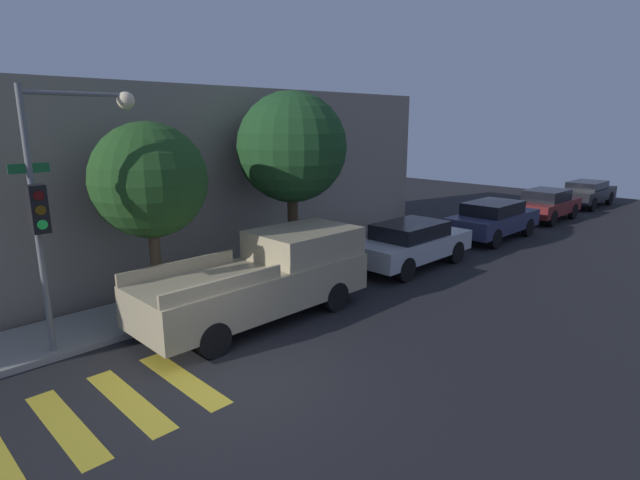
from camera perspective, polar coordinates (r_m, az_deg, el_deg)
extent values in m
plane|color=black|center=(9.55, -9.51, -15.80)|extent=(60.00, 60.00, 0.00)
cube|color=gray|center=(12.91, -20.62, -8.16)|extent=(26.00, 2.05, 0.14)
cube|color=gray|center=(16.35, -27.95, 5.49)|extent=(26.00, 6.00, 5.62)
cube|color=gold|center=(9.21, -27.07, -18.40)|extent=(0.45, 2.60, 0.00)
cube|color=gold|center=(9.49, -21.00, -16.78)|extent=(0.45, 2.60, 0.00)
cube|color=gold|center=(9.87, -15.44, -15.11)|extent=(0.45, 2.60, 0.00)
cylinder|color=slate|center=(10.88, -29.60, 1.13)|extent=(0.12, 0.12, 5.29)
cube|color=black|center=(10.61, -29.54, 3.09)|extent=(0.30, 0.30, 0.90)
cylinder|color=#4C0C0C|center=(10.42, -29.47, 4.45)|extent=(0.18, 0.02, 0.18)
cylinder|color=#593D0A|center=(10.45, -29.30, 2.99)|extent=(0.18, 0.02, 0.18)
cylinder|color=#26E54C|center=(10.50, -29.13, 1.54)|extent=(0.18, 0.02, 0.18)
cube|color=#19662D|center=(10.72, -30.31, 7.10)|extent=(0.70, 0.02, 0.18)
cylinder|color=slate|center=(10.99, -26.14, 14.77)|extent=(1.95, 0.08, 0.08)
sphere|color=#F9E5B2|center=(11.35, -21.31, 14.62)|extent=(0.36, 0.36, 0.36)
cube|color=tan|center=(11.89, -7.44, -5.33)|extent=(5.74, 2.05, 0.92)
cube|color=tan|center=(12.65, -1.87, -0.28)|extent=(2.59, 1.88, 0.70)
cube|color=tan|center=(11.70, -15.83, -2.99)|extent=(2.87, 0.08, 0.28)
cube|color=tan|center=(10.22, -10.84, -5.10)|extent=(2.87, 0.08, 0.28)
cylinder|color=black|center=(13.79, -3.88, -4.59)|extent=(0.74, 0.22, 0.74)
cylinder|color=black|center=(12.51, 1.79, -6.48)|extent=(0.74, 0.22, 0.74)
cylinder|color=black|center=(11.91, -17.04, -8.16)|extent=(0.74, 0.22, 0.74)
cylinder|color=black|center=(10.40, -12.07, -11.08)|extent=(0.74, 0.22, 0.74)
cube|color=#B7BABF|center=(16.41, 10.42, -0.69)|extent=(4.56, 1.78, 0.63)
cube|color=black|center=(16.19, 10.27, 1.14)|extent=(2.37, 1.56, 0.47)
cylinder|color=black|center=(18.05, 10.88, -0.44)|extent=(0.74, 0.22, 0.74)
cylinder|color=black|center=(17.24, 15.25, -1.34)|extent=(0.74, 0.22, 0.74)
cylinder|color=black|center=(15.86, 5.08, -2.19)|extent=(0.74, 0.22, 0.74)
cylinder|color=black|center=(14.93, 9.77, -3.34)|extent=(0.74, 0.22, 0.74)
cube|color=#2D3351|center=(21.18, 19.18, 2.01)|extent=(4.65, 1.82, 0.66)
cube|color=black|center=(20.98, 19.16, 3.49)|extent=(2.42, 1.60, 0.48)
cylinder|color=black|center=(22.87, 18.88, 1.99)|extent=(0.74, 0.22, 0.74)
cylinder|color=black|center=(22.21, 22.66, 1.35)|extent=(0.74, 0.22, 0.74)
cylinder|color=black|center=(20.36, 15.25, 0.90)|extent=(0.74, 0.22, 0.74)
cylinder|color=black|center=(19.63, 19.38, 0.14)|extent=(0.74, 0.22, 0.74)
cube|color=maroon|center=(26.10, 24.46, 3.52)|extent=(4.20, 1.76, 0.59)
cube|color=black|center=(25.92, 24.49, 4.69)|extent=(2.19, 1.55, 0.51)
cylinder|color=black|center=(27.62, 23.86, 3.44)|extent=(0.74, 0.22, 0.74)
cylinder|color=black|center=(27.10, 26.94, 2.96)|extent=(0.74, 0.22, 0.74)
cylinder|color=black|center=(25.24, 21.66, 2.79)|extent=(0.74, 0.22, 0.74)
cylinder|color=black|center=(24.67, 25.00, 2.25)|extent=(0.74, 0.22, 0.74)
cube|color=black|center=(31.40, 28.19, 4.65)|extent=(4.68, 1.71, 0.62)
cube|color=black|center=(31.23, 28.23, 5.56)|extent=(2.43, 1.50, 0.40)
cylinder|color=black|center=(33.03, 27.63, 4.53)|extent=(0.74, 0.22, 0.74)
cylinder|color=black|center=(32.62, 30.18, 4.14)|extent=(0.74, 0.22, 0.74)
cylinder|color=black|center=(30.30, 25.93, 4.03)|extent=(0.74, 0.22, 0.74)
cylinder|color=black|center=(29.85, 28.68, 3.61)|extent=(0.74, 0.22, 0.74)
cylinder|color=brown|center=(12.53, -18.19, -3.34)|extent=(0.25, 0.25, 2.32)
sphere|color=#234C1E|center=(12.11, -18.94, 6.48)|extent=(2.65, 2.65, 2.65)
cylinder|color=#4C3823|center=(14.86, -3.11, 0.70)|extent=(0.31, 0.31, 2.72)
sphere|color=#1E4721|center=(14.51, -3.24, 10.54)|extent=(3.16, 3.16, 3.16)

